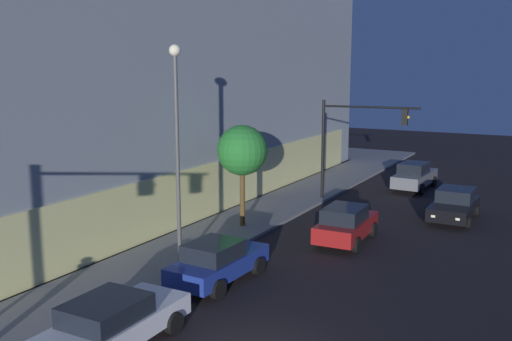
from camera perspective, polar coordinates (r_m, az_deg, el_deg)
The scene contains 9 objects.
modern_building at distance 37.66m, azimuth -18.50°, elevation 11.87°, with size 39.09×23.61×18.44m.
traffic_light_far_corner at distance 32.82m, azimuth 9.92°, elevation 3.86°, with size 0.63×5.57×5.81m.
street_lamp_sidewalk at distance 21.52m, azimuth -8.03°, elevation 4.03°, with size 0.44×0.44×8.46m.
sidewalk_tree at distance 27.00m, azimuth -1.41°, elevation 2.01°, with size 2.43×2.43×4.94m.
car_white at distance 16.62m, azimuth -14.30°, elevation -14.66°, with size 4.63×2.18×1.53m.
car_blue at distance 20.76m, azimuth -3.94°, elevation -9.17°, with size 4.39×2.12×1.60m.
car_red at distance 25.67m, azimuth 9.10°, elevation -5.36°, with size 4.26×2.12×1.69m.
car_black at distance 30.97m, azimuth 19.47°, elevation -3.27°, with size 4.51×2.17×1.60m.
car_grey at distance 37.86m, azimuth 15.77°, elevation -0.53°, with size 4.77×2.15×1.80m.
Camera 1 is at (-12.23, -6.59, 7.68)m, focal length 39.46 mm.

